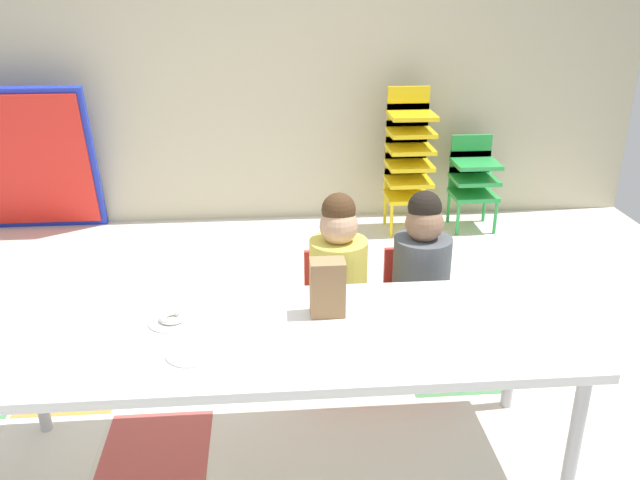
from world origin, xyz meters
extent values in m
cube|color=silver|center=(0.00, 0.00, -0.01)|extent=(5.74, 4.52, 0.02)
cube|color=#B24C47|center=(-0.45, -0.45, 0.00)|extent=(0.43, 0.43, 0.00)
cube|color=#478C51|center=(0.90, 0.00, 0.00)|extent=(0.43, 0.43, 0.00)
cube|color=silver|center=(-0.90, -0.45, 0.00)|extent=(0.43, 0.43, 0.00)
cube|color=orange|center=(-0.90, 0.00, 0.00)|extent=(0.43, 0.43, 0.00)
cube|color=beige|center=(0.00, 2.26, 1.22)|extent=(5.74, 0.10, 2.45)
cube|color=white|center=(0.07, -0.61, 0.59)|extent=(2.17, 0.73, 0.04)
cylinder|color=#B2B2B7|center=(1.07, -0.91, 0.28)|extent=(0.05, 0.05, 0.57)
cylinder|color=#B2B2B7|center=(-0.93, -0.30, 0.28)|extent=(0.05, 0.05, 0.57)
cylinder|color=#B2B2B7|center=(1.07, -0.30, 0.28)|extent=(0.05, 0.05, 0.57)
cube|color=red|center=(0.34, -0.02, 0.30)|extent=(0.32, 0.30, 0.03)
cube|color=red|center=(0.34, 0.13, 0.45)|extent=(0.29, 0.02, 0.30)
cylinder|color=#D8C64C|center=(0.34, -0.02, 0.52)|extent=(0.30, 0.30, 0.38)
sphere|color=tan|center=(0.34, -0.02, 0.78)|extent=(0.17, 0.17, 0.17)
sphere|color=#472D19|center=(0.34, -0.01, 0.85)|extent=(0.15, 0.15, 0.15)
cylinder|color=red|center=(0.20, -0.15, 0.15)|extent=(0.02, 0.02, 0.28)
cylinder|color=red|center=(0.48, -0.15, 0.15)|extent=(0.02, 0.02, 0.28)
cylinder|color=red|center=(0.20, 0.11, 0.15)|extent=(0.02, 0.02, 0.28)
cylinder|color=red|center=(0.48, 0.11, 0.15)|extent=(0.02, 0.02, 0.28)
cube|color=red|center=(0.72, -0.02, 0.30)|extent=(0.32, 0.30, 0.03)
cube|color=red|center=(0.72, 0.13, 0.45)|extent=(0.29, 0.02, 0.30)
cylinder|color=#4C5156|center=(0.72, -0.02, 0.52)|extent=(0.33, 0.33, 0.38)
sphere|color=#8C664C|center=(0.72, -0.02, 0.78)|extent=(0.17, 0.17, 0.17)
sphere|color=black|center=(0.72, -0.01, 0.85)|extent=(0.15, 0.15, 0.15)
cylinder|color=red|center=(0.58, -0.15, 0.15)|extent=(0.02, 0.02, 0.28)
cylinder|color=red|center=(0.86, -0.15, 0.15)|extent=(0.02, 0.02, 0.28)
cylinder|color=red|center=(0.58, 0.11, 0.15)|extent=(0.02, 0.02, 0.28)
cylinder|color=red|center=(0.86, 0.11, 0.15)|extent=(0.02, 0.02, 0.28)
cube|color=yellow|center=(1.07, 1.86, 0.26)|extent=(0.32, 0.30, 0.03)
cube|color=yellow|center=(1.07, 2.00, 0.35)|extent=(0.30, 0.02, 0.18)
cube|color=yellow|center=(1.07, 1.86, 0.38)|extent=(0.32, 0.30, 0.03)
cube|color=yellow|center=(1.07, 2.00, 0.47)|extent=(0.30, 0.02, 0.18)
cube|color=yellow|center=(1.07, 1.86, 0.50)|extent=(0.32, 0.30, 0.03)
cube|color=yellow|center=(1.07, 2.00, 0.59)|extent=(0.30, 0.02, 0.18)
cube|color=yellow|center=(1.07, 1.86, 0.62)|extent=(0.32, 0.30, 0.03)
cube|color=yellow|center=(1.07, 2.00, 0.71)|extent=(0.30, 0.02, 0.18)
cube|color=yellow|center=(1.07, 1.86, 0.74)|extent=(0.32, 0.30, 0.03)
cube|color=yellow|center=(1.07, 2.00, 0.83)|extent=(0.30, 0.02, 0.18)
cube|color=yellow|center=(1.07, 1.86, 0.86)|extent=(0.32, 0.30, 0.03)
cube|color=yellow|center=(1.07, 2.00, 0.95)|extent=(0.30, 0.02, 0.18)
cylinder|color=yellow|center=(0.93, 1.73, 0.13)|extent=(0.02, 0.02, 0.26)
cylinder|color=yellow|center=(1.21, 1.73, 0.13)|extent=(0.02, 0.02, 0.26)
cylinder|color=yellow|center=(0.93, 1.99, 0.13)|extent=(0.02, 0.02, 0.26)
cylinder|color=yellow|center=(1.21, 1.99, 0.13)|extent=(0.02, 0.02, 0.26)
cube|color=green|center=(1.56, 1.86, 0.26)|extent=(0.32, 0.30, 0.03)
cube|color=green|center=(1.56, 2.00, 0.35)|extent=(0.30, 0.02, 0.18)
cube|color=green|center=(1.56, 1.86, 0.38)|extent=(0.32, 0.30, 0.03)
cube|color=green|center=(1.56, 2.00, 0.47)|extent=(0.30, 0.02, 0.18)
cube|color=green|center=(1.56, 1.86, 0.50)|extent=(0.32, 0.30, 0.03)
cube|color=green|center=(1.56, 2.00, 0.59)|extent=(0.30, 0.02, 0.18)
cylinder|color=green|center=(1.42, 1.73, 0.13)|extent=(0.02, 0.02, 0.26)
cylinder|color=green|center=(1.70, 1.73, 0.13)|extent=(0.02, 0.02, 0.26)
cylinder|color=green|center=(1.42, 1.99, 0.13)|extent=(0.02, 0.02, 0.26)
cylinder|color=green|center=(1.70, 1.99, 0.13)|extent=(0.02, 0.02, 0.26)
cube|color=#1E33BF|center=(-1.64, 2.07, 0.54)|extent=(0.90, 0.28, 1.09)
cube|color=red|center=(-1.64, 2.03, 0.54)|extent=(0.83, 0.23, 0.99)
cube|color=#9E754C|center=(0.25, -0.49, 0.71)|extent=(0.13, 0.09, 0.22)
cylinder|color=white|center=(-0.33, -0.50, 0.61)|extent=(0.18, 0.18, 0.01)
cylinder|color=white|center=(-0.23, -0.73, 0.61)|extent=(0.18, 0.18, 0.01)
torus|color=white|center=(-0.33, -0.50, 0.63)|extent=(0.10, 0.10, 0.03)
camera|label=1|loc=(0.04, -2.69, 1.82)|focal=37.17mm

